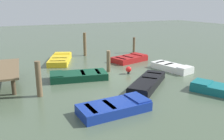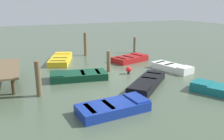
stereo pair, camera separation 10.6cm
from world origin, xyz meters
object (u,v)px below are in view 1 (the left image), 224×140
(mooring_piling_mid_right, at_px, (39,79))
(marker_buoy, at_px, (129,70))
(rowboat_white, at_px, (172,67))
(rowboat_black, at_px, (148,83))
(mooring_piling_near_left, at_px, (85,44))
(dock_segment, at_px, (0,70))
(mooring_piling_near_right, at_px, (108,61))
(rowboat_dark_green, at_px, (78,76))
(rowboat_red, at_px, (130,59))
(mooring_piling_mid_left, at_px, (134,45))
(rowboat_blue, at_px, (114,107))
(rowboat_yellow, at_px, (60,59))

(mooring_piling_mid_right, xyz_separation_m, marker_buoy, (1.46, -5.74, -0.59))
(rowboat_white, bearing_deg, mooring_piling_mid_right, -95.77)
(rowboat_black, distance_m, mooring_piling_near_left, 9.09)
(dock_segment, bearing_deg, rowboat_black, -112.53)
(dock_segment, distance_m, mooring_piling_near_right, 6.46)
(dock_segment, xyz_separation_m, rowboat_dark_green, (-0.84, -4.14, -0.62))
(rowboat_white, height_order, mooring_piling_mid_right, mooring_piling_mid_right)
(rowboat_black, height_order, rowboat_red, same)
(rowboat_black, bearing_deg, mooring_piling_mid_left, -156.58)
(rowboat_dark_green, bearing_deg, mooring_piling_near_right, -151.82)
(rowboat_blue, height_order, rowboat_yellow, same)
(marker_buoy, bearing_deg, dock_segment, 80.96)
(rowboat_black, distance_m, rowboat_blue, 3.65)
(mooring_piling_near_left, xyz_separation_m, mooring_piling_mid_right, (-7.97, 5.14, -0.12))
(rowboat_white, xyz_separation_m, marker_buoy, (0.49, 3.04, 0.07))
(mooring_piling_mid_right, bearing_deg, rowboat_white, -83.69)
(mooring_piling_mid_right, bearing_deg, dock_segment, 31.77)
(dock_segment, bearing_deg, mooring_piling_near_left, -46.69)
(rowboat_red, height_order, rowboat_dark_green, same)
(rowboat_white, relative_size, rowboat_yellow, 0.77)
(dock_segment, xyz_separation_m, rowboat_white, (-1.67, -10.42, -0.62))
(dock_segment, distance_m, rowboat_white, 10.57)
(rowboat_blue, distance_m, mooring_piling_mid_right, 4.05)
(rowboat_white, bearing_deg, mooring_piling_mid_left, 160.56)
(rowboat_yellow, bearing_deg, mooring_piling_mid_right, -179.92)
(rowboat_red, relative_size, rowboat_white, 1.01)
(mooring_piling_mid_right, bearing_deg, mooring_piling_near_right, -62.58)
(rowboat_blue, bearing_deg, mooring_piling_near_left, 74.13)
(rowboat_red, distance_m, mooring_piling_mid_right, 8.77)
(mooring_piling_near_left, bearing_deg, mooring_piling_near_right, 176.69)
(rowboat_dark_green, bearing_deg, rowboat_red, -140.92)
(rowboat_black, distance_m, mooring_piling_mid_left, 9.32)
(mooring_piling_near_left, bearing_deg, rowboat_blue, 166.48)
(rowboat_yellow, bearing_deg, dock_segment, 154.53)
(rowboat_black, distance_m, rowboat_dark_green, 4.13)
(rowboat_red, xyz_separation_m, mooring_piling_mid_left, (2.81, -2.06, 0.49))
(dock_segment, bearing_deg, rowboat_white, -94.02)
(rowboat_blue, relative_size, mooring_piling_near_left, 1.51)
(rowboat_black, bearing_deg, marker_buoy, -136.31)
(dock_segment, relative_size, rowboat_yellow, 1.21)
(mooring_piling_mid_right, relative_size, marker_buoy, 3.63)
(mooring_piling_mid_left, bearing_deg, rowboat_red, 143.77)
(rowboat_red, height_order, rowboat_yellow, same)
(rowboat_blue, xyz_separation_m, mooring_piling_mid_right, (3.14, 2.46, 0.65))
(rowboat_dark_green, distance_m, mooring_piling_mid_right, 3.16)
(marker_buoy, bearing_deg, rowboat_blue, 144.54)
(rowboat_dark_green, height_order, mooring_piling_mid_right, mooring_piling_mid_right)
(rowboat_blue, bearing_deg, rowboat_dark_green, 87.10)
(rowboat_black, relative_size, rowboat_red, 1.20)
(rowboat_blue, xyz_separation_m, mooring_piling_near_left, (11.11, -2.67, 0.77))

